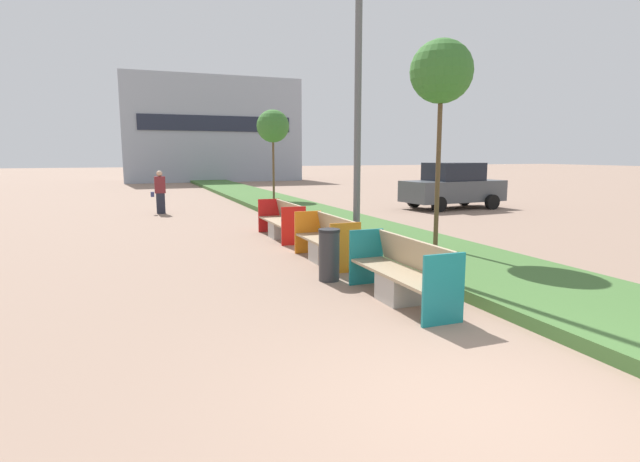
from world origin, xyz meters
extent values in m
plane|color=#8E7260|center=(0.00, 0.00, 0.00)|extent=(180.00, 180.00, 0.00)
cube|color=#426B33|center=(3.20, 12.00, 0.09)|extent=(2.80, 120.00, 0.18)
cube|color=#939EAD|center=(4.00, 40.26, 4.19)|extent=(14.18, 6.19, 8.39)
cube|color=#1E2333|center=(4.00, 37.12, 4.61)|extent=(11.91, 0.08, 1.20)
cube|color=#ADA8A0|center=(0.90, 3.10, 0.21)|extent=(0.52, 0.60, 0.42)
cube|color=tan|center=(0.90, 3.10, 0.44)|extent=(0.58, 2.19, 0.05)
cube|color=tan|center=(1.17, 3.10, 0.70)|extent=(0.14, 2.10, 0.48)
cube|color=#197A7F|center=(0.90, 1.99, 0.47)|extent=(0.62, 0.04, 0.94)
cube|color=#197A7F|center=(0.90, 4.22, 0.47)|extent=(0.62, 0.04, 0.94)
cube|color=#ADA8A0|center=(0.90, 6.12, 0.21)|extent=(0.52, 0.60, 0.42)
cube|color=tan|center=(0.90, 6.12, 0.44)|extent=(0.58, 2.02, 0.05)
cube|color=tan|center=(1.17, 6.12, 0.70)|extent=(0.14, 1.94, 0.48)
cube|color=orange|center=(0.90, 5.09, 0.47)|extent=(0.62, 0.04, 0.94)
cube|color=orange|center=(0.90, 7.15, 0.47)|extent=(0.62, 0.04, 0.94)
cube|color=#ADA8A0|center=(0.90, 9.32, 0.21)|extent=(0.52, 0.60, 0.42)
cube|color=tan|center=(0.90, 9.32, 0.44)|extent=(0.58, 2.23, 0.05)
cube|color=tan|center=(1.17, 9.32, 0.70)|extent=(0.14, 2.14, 0.48)
cube|color=red|center=(0.90, 8.19, 0.47)|extent=(0.62, 0.04, 0.94)
cube|color=red|center=(0.90, 10.46, 0.47)|extent=(0.62, 0.04, 0.94)
cylinder|color=#2D2D30|center=(0.40, 4.65, 0.43)|extent=(0.36, 0.36, 0.86)
cylinder|color=black|center=(0.40, 4.65, 0.89)|extent=(0.38, 0.38, 0.05)
cylinder|color=#56595B|center=(1.55, 5.99, 4.28)|extent=(0.14, 0.14, 8.56)
cylinder|color=brown|center=(3.43, 5.92, 1.77)|extent=(0.10, 0.10, 3.54)
sphere|color=#38702D|center=(3.43, 5.92, 3.90)|extent=(1.32, 1.32, 1.32)
cylinder|color=brown|center=(3.43, 18.89, 1.53)|extent=(0.10, 0.10, 3.05)
sphere|color=#38702D|center=(3.43, 18.89, 3.46)|extent=(1.46, 1.46, 1.46)
cube|color=#232633|center=(-1.70, 16.21, 0.38)|extent=(0.30, 0.22, 0.77)
cube|color=maroon|center=(-1.70, 16.21, 1.08)|extent=(0.38, 0.24, 0.62)
sphere|color=tan|center=(-1.70, 16.21, 1.49)|extent=(0.21, 0.21, 0.21)
cube|color=navy|center=(-1.98, 16.21, 0.73)|extent=(0.12, 0.20, 0.18)
cube|color=#474C51|center=(9.56, 13.81, 0.72)|extent=(4.34, 2.12, 0.84)
cube|color=black|center=(9.56, 13.81, 1.50)|extent=(2.23, 1.73, 0.72)
cylinder|color=black|center=(10.82, 12.91, 0.30)|extent=(0.60, 0.20, 0.60)
cylinder|color=black|center=(10.82, 14.71, 0.30)|extent=(0.60, 0.20, 0.60)
cylinder|color=black|center=(8.30, 12.91, 0.30)|extent=(0.60, 0.20, 0.60)
cylinder|color=black|center=(8.30, 14.71, 0.30)|extent=(0.60, 0.20, 0.60)
camera|label=1|loc=(-2.80, -3.23, 2.18)|focal=28.00mm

